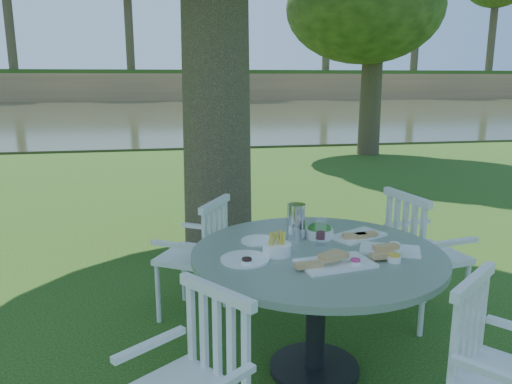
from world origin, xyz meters
The scene contains 9 objects.
ground centered at (0.00, 0.00, 0.00)m, with size 140.00×140.00×0.00m, color #17380B.
table centered at (0.12, -1.18, 0.65)m, with size 1.50×1.50×0.79m.
chair_ne centered at (1.04, -0.66, 0.58)m, with size 0.55×0.58×0.99m.
chair_nw centered at (-0.51, -0.31, 0.54)m, with size 0.61×0.62×0.92m.
chair_sw centered at (-0.65, -1.93, 0.53)m, with size 0.62×0.62×0.91m.
chair_se centered at (0.64, -2.11, 0.55)m, with size 0.64×0.64×0.93m.
tableware centered at (0.09, -1.10, 0.84)m, with size 1.22×0.77×0.23m.
river centered at (0.00, 23.00, 0.00)m, with size 100.00×28.00×0.12m, color #2D311D.
far_bank centered at (0.28, 41.12, 7.25)m, with size 100.00×18.00×15.20m.
Camera 1 is at (-0.76, -3.88, 1.79)m, focal length 35.00 mm.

